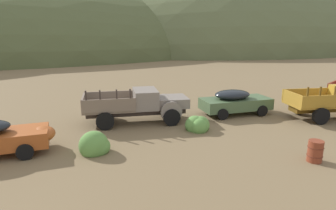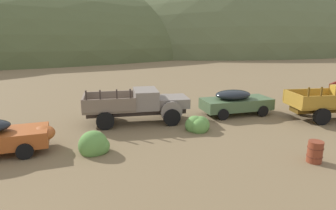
{
  "view_description": "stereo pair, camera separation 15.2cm",
  "coord_description": "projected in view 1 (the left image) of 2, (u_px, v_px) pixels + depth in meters",
  "views": [
    {
      "loc": [
        2.97,
        -5.77,
        5.13
      ],
      "look_at": [
        9.51,
        7.36,
        1.41
      ],
      "focal_mm": 31.36,
      "sensor_mm": 36.0,
      "label": 1
    },
    {
      "loc": [
        3.1,
        -5.83,
        5.13
      ],
      "look_at": [
        9.51,
        7.36,
        1.41
      ],
      "focal_mm": 31.36,
      "sensor_mm": 36.0,
      "label": 2
    }
  ],
  "objects": [
    {
      "name": "bush_front_right",
      "position": [
        94.0,
        146.0,
        12.67
      ],
      "size": [
        1.35,
        1.25,
        1.27
      ],
      "color": "#5B8E42",
      "rests_on": "ground"
    },
    {
      "name": "bush_back_edge",
      "position": [
        198.0,
        126.0,
        15.5
      ],
      "size": [
        1.3,
        1.23,
        1.01
      ],
      "color": "#5B8E42",
      "rests_on": "ground"
    },
    {
      "name": "car_weathered_green",
      "position": [
        237.0,
        101.0,
        18.48
      ],
      "size": [
        4.83,
        2.55,
        1.57
      ],
      "rotation": [
        0.0,
        0.0,
        -0.17
      ],
      "color": "#47603D",
      "rests_on": "ground"
    },
    {
      "name": "oil_drum_foreground",
      "position": [
        315.0,
        151.0,
        11.76
      ],
      "size": [
        0.62,
        0.62,
        0.89
      ],
      "color": "brown",
      "rests_on": "ground"
    },
    {
      "name": "hill_far_right",
      "position": [
        37.0,
        51.0,
        76.03
      ],
      "size": [
        115.78,
        79.24,
        34.24
      ],
      "primitive_type": "ellipsoid",
      "color": "#4C5633",
      "rests_on": "ground"
    },
    {
      "name": "hill_center",
      "position": [
        225.0,
        47.0,
        93.46
      ],
      "size": [
        104.72,
        79.71,
        43.04
      ],
      "primitive_type": "ellipsoid",
      "color": "#56603D",
      "rests_on": "ground"
    },
    {
      "name": "truck_primer_gray",
      "position": [
        144.0,
        105.0,
        16.88
      ],
      "size": [
        6.23,
        3.61,
        2.16
      ],
      "rotation": [
        0.0,
        0.0,
        -0.26
      ],
      "color": "#3D322D",
      "rests_on": "ground"
    }
  ]
}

